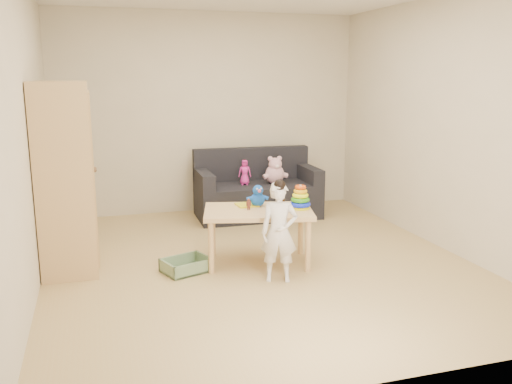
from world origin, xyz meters
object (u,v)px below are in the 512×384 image
object	(u,v)px
wardrobe	(66,176)
toddler	(279,234)
sofa	(257,200)
play_table	(258,236)

from	to	relation	value
wardrobe	toddler	size ratio (longest dim) A/B	2.01
sofa	play_table	xyz separation A→B (m)	(-0.51, -1.70, 0.05)
play_table	toddler	bearing A→B (deg)	-84.96
wardrobe	toddler	bearing A→B (deg)	-28.44
play_table	toddler	world-z (taller)	toddler
wardrobe	toddler	world-z (taller)	wardrobe
wardrobe	sofa	xyz separation A→B (m)	(2.25, 1.23, -0.66)
sofa	play_table	world-z (taller)	play_table
play_table	wardrobe	bearing A→B (deg)	164.64
play_table	toddler	distance (m)	0.52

